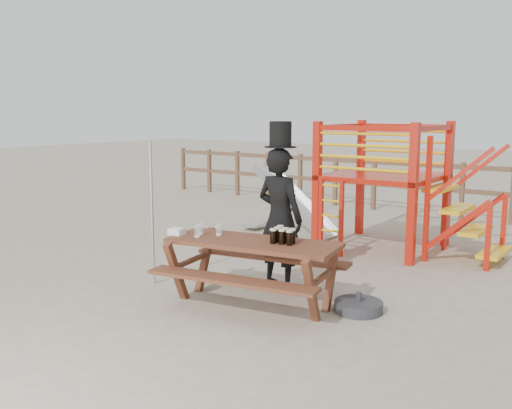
# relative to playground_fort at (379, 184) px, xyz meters

# --- Properties ---
(ground) EXTENTS (60.00, 60.00, 0.00)m
(ground) POSITION_rel_playground_fort_xyz_m (-0.12, -3.58, -1.07)
(ground) COLOR #B6A48E
(ground) RESTS_ON ground
(back_fence) EXTENTS (15.09, 0.09, 1.20)m
(back_fence) POSITION_rel_playground_fort_xyz_m (-0.12, 3.42, -0.34)
(back_fence) COLOR brown
(back_fence) RESTS_ON ground
(playground_fort) EXTENTS (4.71, 1.84, 2.10)m
(playground_fort) POSITION_rel_playground_fort_xyz_m (0.00, 0.00, 0.00)
(playground_fort) COLOR red
(playground_fort) RESTS_ON ground
(picnic_table) EXTENTS (2.20, 1.70, 0.77)m
(picnic_table) POSITION_rel_playground_fort_xyz_m (0.03, -3.56, -0.58)
(picnic_table) COLOR brown
(picnic_table) RESTS_ON ground
(man_with_hat) EXTENTS (0.69, 0.47, 2.13)m
(man_with_hat) POSITION_rel_playground_fort_xyz_m (-0.10, -2.79, -0.12)
(man_with_hat) COLOR black
(man_with_hat) RESTS_ON ground
(metal_pole) EXTENTS (0.04, 0.04, 1.88)m
(metal_pole) POSITION_rel_playground_fort_xyz_m (-1.52, -3.66, -0.13)
(metal_pole) COLOR #B2B2B7
(metal_pole) RESTS_ON ground
(parasol_base) EXTENTS (0.55, 0.55, 0.23)m
(parasol_base) POSITION_rel_playground_fort_xyz_m (1.15, -3.05, -1.01)
(parasol_base) COLOR #333337
(parasol_base) RESTS_ON ground
(paper_bag) EXTENTS (0.19, 0.16, 0.08)m
(paper_bag) POSITION_rel_playground_fort_xyz_m (-0.91, -3.84, -0.26)
(paper_bag) COLOR white
(paper_bag) RESTS_ON picnic_table
(stout_pints) EXTENTS (0.30, 0.27, 0.17)m
(stout_pints) POSITION_rel_playground_fort_xyz_m (0.37, -3.45, -0.21)
(stout_pints) COLOR black
(stout_pints) RESTS_ON picnic_table
(empty_glasses) EXTENTS (0.28, 0.30, 0.15)m
(empty_glasses) POSITION_rel_playground_fort_xyz_m (-0.58, -3.68, -0.23)
(empty_glasses) COLOR silver
(empty_glasses) RESTS_ON picnic_table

